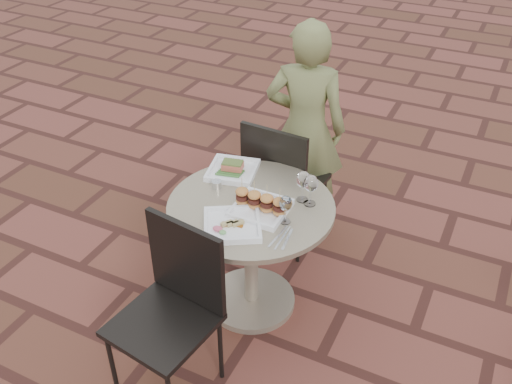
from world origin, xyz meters
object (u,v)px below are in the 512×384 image
at_px(chair_far, 281,176).
at_px(plate_sliders, 261,205).
at_px(chair_near, 174,298).
at_px(plate_salmon, 233,170).
at_px(plate_tuna, 232,225).
at_px(diner, 305,129).
at_px(cafe_table, 251,240).

xyz_separation_m(chair_far, plate_sliders, (0.15, -0.60, 0.22)).
relative_size(chair_near, plate_salmon, 2.88).
relative_size(plate_sliders, plate_tuna, 0.74).
relative_size(plate_salmon, plate_sliders, 1.12).
bearing_deg(plate_sliders, chair_far, 103.83).
bearing_deg(chair_far, plate_sliders, 107.30).
height_order(diner, plate_sliders, diner).
bearing_deg(plate_salmon, plate_sliders, -40.69).
distance_m(chair_near, diner, 1.54).
bearing_deg(diner, plate_tuna, 80.31).
bearing_deg(plate_salmon, plate_tuna, -62.20).
distance_m(chair_near, plate_sliders, 0.65).
distance_m(chair_near, plate_tuna, 0.46).
relative_size(cafe_table, chair_near, 0.97).
height_order(plate_salmon, plate_tuna, plate_salmon).
bearing_deg(chair_far, plate_salmon, 68.53).
height_order(plate_salmon, plate_sliders, plate_sliders).
bearing_deg(chair_near, diner, 96.42).
bearing_deg(chair_far, chair_near, 92.32).
bearing_deg(diner, chair_near, 75.67).
xyz_separation_m(chair_far, chair_near, (-0.02, -1.19, 0.00)).
distance_m(diner, plate_tuna, 1.13).
relative_size(diner, plate_tuna, 3.78).
xyz_separation_m(chair_near, diner, (0.04, 1.53, 0.18)).
xyz_separation_m(cafe_table, chair_far, (-0.08, 0.57, 0.07)).
bearing_deg(plate_salmon, chair_near, -81.07).
bearing_deg(plate_tuna, plate_sliders, 69.52).
distance_m(cafe_table, chair_far, 0.58).
bearing_deg(cafe_table, plate_sliders, -23.63).
bearing_deg(plate_sliders, plate_tuna, -110.48).
bearing_deg(chair_far, diner, -90.11).
bearing_deg(plate_tuna, plate_salmon, 117.80).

